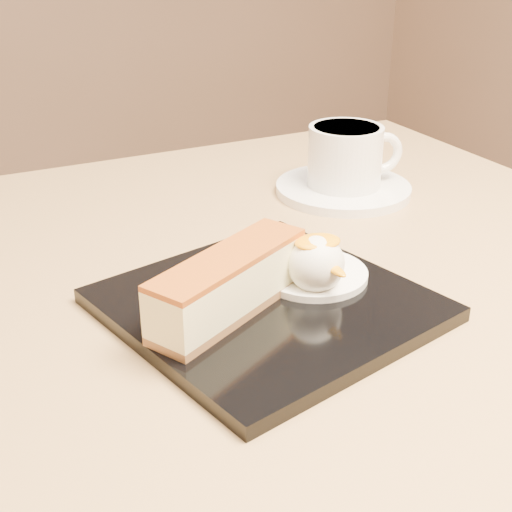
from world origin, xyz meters
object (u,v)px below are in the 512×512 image
table (278,435)px  dessert_plate (267,305)px  saucer (343,189)px  cheesecake (229,284)px  coffee_cup (347,155)px  ice_cream_scoop (316,264)px

table → dessert_plate: bearing=-134.0°
dessert_plate → saucer: dessert_plate is taller
dessert_plate → cheesecake: cheesecake is taller
dessert_plate → cheesecake: (-0.04, -0.00, 0.03)m
table → dessert_plate: dessert_plate is taller
saucer → coffee_cup: bearing=-11.6°
saucer → coffee_cup: coffee_cup is taller
cheesecake → coffee_cup: coffee_cup is taller
table → ice_cream_scoop: ice_cream_scoop is taller
cheesecake → coffee_cup: 0.31m
saucer → coffee_cup: (0.00, -0.00, 0.04)m
cheesecake → ice_cream_scoop: cheesecake is taller
dessert_plate → coffee_cup: 0.28m
table → coffee_cup: size_ratio=7.39×
cheesecake → table: bearing=1.0°
table → cheesecake: 0.20m
table → dessert_plate: size_ratio=3.64×
cheesecake → saucer: cheesecake is taller
dessert_plate → cheesecake: size_ratio=1.49×
dessert_plate → ice_cream_scoop: bearing=-7.1°
cheesecake → saucer: (0.23, 0.20, -0.03)m
table → saucer: saucer is taller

